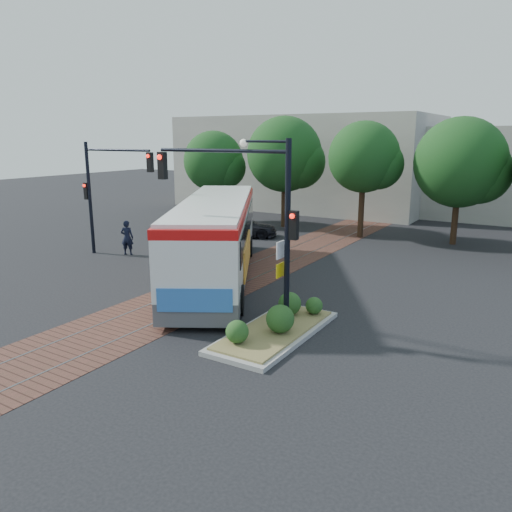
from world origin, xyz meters
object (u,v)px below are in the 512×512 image
(signal_pole_left, at_px, (103,184))
(traffic_island, at_px, (277,324))
(parked_car, at_px, (242,226))
(city_bus, at_px, (216,235))
(officer, at_px, (127,238))
(signal_pole_main, at_px, (253,204))

(signal_pole_left, bearing_deg, traffic_island, -20.36)
(traffic_island, relative_size, parked_car, 1.16)
(city_bus, height_order, signal_pole_left, signal_pole_left)
(officer, bearing_deg, parked_car, -133.46)
(signal_pole_main, xyz_separation_m, signal_pole_left, (-12.23, 4.80, -0.29))
(city_bus, relative_size, traffic_island, 2.49)
(signal_pole_left, relative_size, parked_car, 1.33)
(traffic_island, bearing_deg, parked_car, 127.08)
(city_bus, distance_m, signal_pole_left, 7.86)
(city_bus, xyz_separation_m, signal_pole_left, (-7.62, 0.51, 1.88))
(parked_car, bearing_deg, city_bus, -177.89)
(city_bus, bearing_deg, traffic_island, -68.13)
(traffic_island, distance_m, officer, 13.60)
(officer, height_order, parked_car, officer)
(parked_car, bearing_deg, signal_pole_left, 133.65)
(traffic_island, relative_size, signal_pole_main, 0.87)
(traffic_island, xyz_separation_m, signal_pole_left, (-13.19, 4.89, 3.54))
(traffic_island, xyz_separation_m, parked_car, (-9.87, 13.06, 0.32))
(signal_pole_left, distance_m, officer, 3.10)
(traffic_island, distance_m, signal_pole_main, 3.95)
(city_bus, height_order, traffic_island, city_bus)
(city_bus, height_order, signal_pole_main, signal_pole_main)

